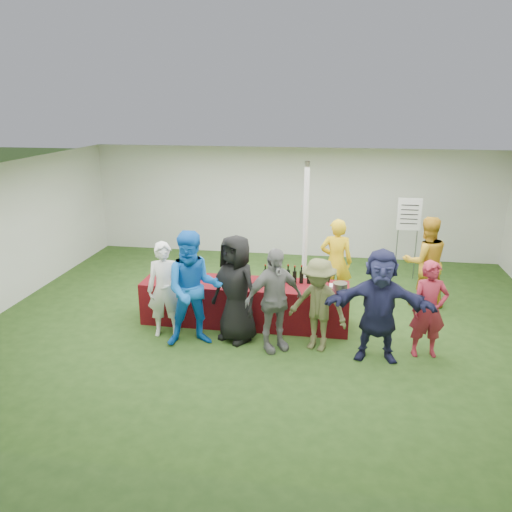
% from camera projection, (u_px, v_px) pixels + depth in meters
% --- Properties ---
extents(ground, '(60.00, 60.00, 0.00)m').
position_uv_depth(ground, '(271.00, 319.00, 9.00)').
color(ground, '#284719').
rests_on(ground, ground).
extents(tent, '(10.00, 10.00, 10.00)m').
position_uv_depth(tent, '(305.00, 232.00, 9.65)').
color(tent, white).
rests_on(tent, ground).
extents(serving_table, '(3.60, 0.80, 0.75)m').
position_uv_depth(serving_table, '(245.00, 303.00, 8.78)').
color(serving_table, maroon).
rests_on(serving_table, ground).
extents(wine_bottles, '(0.83, 0.14, 0.32)m').
position_uv_depth(wine_bottles, '(286.00, 276.00, 8.65)').
color(wine_bottles, black).
rests_on(wine_bottles, serving_table).
extents(wine_glasses, '(2.75, 0.12, 0.16)m').
position_uv_depth(wine_glasses, '(216.00, 281.00, 8.46)').
color(wine_glasses, silver).
rests_on(wine_glasses, serving_table).
extents(water_bottle, '(0.07, 0.07, 0.23)m').
position_uv_depth(water_bottle, '(244.00, 276.00, 8.71)').
color(water_bottle, silver).
rests_on(water_bottle, serving_table).
extents(bar_towel, '(0.25, 0.18, 0.03)m').
position_uv_depth(bar_towel, '(337.00, 286.00, 8.47)').
color(bar_towel, white).
rests_on(bar_towel, serving_table).
extents(dump_bucket, '(0.24, 0.24, 0.18)m').
position_uv_depth(dump_bucket, '(340.00, 288.00, 8.18)').
color(dump_bucket, slate).
rests_on(dump_bucket, serving_table).
extents(wine_list_sign, '(0.50, 0.03, 1.80)m').
position_uv_depth(wine_list_sign, '(409.00, 220.00, 10.69)').
color(wine_list_sign, slate).
rests_on(wine_list_sign, ground).
extents(staff_pourer, '(0.63, 0.42, 1.69)m').
position_uv_depth(staff_pourer, '(336.00, 262.00, 9.47)').
color(staff_pourer, yellow).
rests_on(staff_pourer, ground).
extents(staff_back, '(0.96, 0.81, 1.75)m').
position_uv_depth(staff_back, '(425.00, 262.00, 9.38)').
color(staff_back, gold).
rests_on(staff_back, ground).
extents(customer_0, '(0.66, 0.51, 1.61)m').
position_uv_depth(customer_0, '(165.00, 290.00, 8.21)').
color(customer_0, white).
rests_on(customer_0, ground).
extents(customer_1, '(1.09, 0.97, 1.89)m').
position_uv_depth(customer_1, '(194.00, 289.00, 7.85)').
color(customer_1, blue).
rests_on(customer_1, ground).
extents(customer_2, '(1.04, 0.94, 1.78)m').
position_uv_depth(customer_2, '(236.00, 289.00, 8.01)').
color(customer_2, black).
rests_on(customer_2, ground).
extents(customer_3, '(1.03, 0.89, 1.67)m').
position_uv_depth(customer_3, '(274.00, 300.00, 7.71)').
color(customer_3, slate).
rests_on(customer_3, ground).
extents(customer_4, '(1.11, 0.88, 1.50)m').
position_uv_depth(customer_4, '(318.00, 305.00, 7.73)').
color(customer_4, brown).
rests_on(customer_4, ground).
extents(customer_5, '(1.62, 0.54, 1.74)m').
position_uv_depth(customer_5, '(379.00, 305.00, 7.41)').
color(customer_5, '#1F2147').
rests_on(customer_5, ground).
extents(customer_6, '(0.61, 0.45, 1.52)m').
position_uv_depth(customer_6, '(429.00, 310.00, 7.53)').
color(customer_6, maroon).
rests_on(customer_6, ground).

